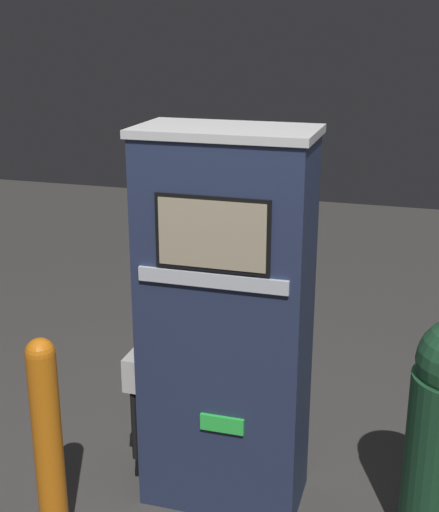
{
  "coord_description": "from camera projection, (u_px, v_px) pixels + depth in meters",
  "views": [
    {
      "loc": [
        0.92,
        -2.97,
        2.47
      ],
      "look_at": [
        0.0,
        0.11,
        1.41
      ],
      "focal_mm": 50.0,
      "sensor_mm": 36.0,
      "label": 1
    }
  ],
  "objects": [
    {
      "name": "gas_pump",
      "position": [
        225.0,
        324.0,
        3.61
      ],
      "size": [
        0.93,
        0.49,
        2.0
      ],
      "color": "#232D4C",
      "rests_on": "ground_plane"
    },
    {
      "name": "safety_bollard",
      "position": [
        48.0,
        439.0,
        3.39
      ],
      "size": [
        0.14,
        0.14,
        1.1
      ],
      "color": "orange",
      "rests_on": "ground_plane"
    }
  ]
}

